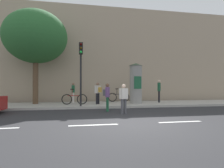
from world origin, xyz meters
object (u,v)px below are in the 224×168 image
object	(u,v)px
traffic_light	(81,63)
poster_column	(136,83)
pedestrian_in_red_top	(73,91)
pedestrian_near_pole	(124,97)
bicycle_leaning	(74,99)
pedestrian_tallest	(107,95)
street_tree	(36,37)
pedestrian_with_bag	(159,89)
pedestrian_in_dark_shirt	(98,91)
bicycle_upright	(119,97)

from	to	relation	value
traffic_light	poster_column	xyz separation A→B (m)	(4.07, 1.43, -1.21)
pedestrian_in_red_top	pedestrian_near_pole	bearing A→B (deg)	-64.52
bicycle_leaning	pedestrian_tallest	bearing A→B (deg)	-56.60
street_tree	pedestrian_tallest	size ratio (longest dim) A/B	4.28
bicycle_leaning	pedestrian_near_pole	bearing A→B (deg)	-57.93
traffic_light	pedestrian_in_red_top	bearing A→B (deg)	100.34
bicycle_leaning	pedestrian_with_bag	bearing A→B (deg)	4.93
street_tree	pedestrian_in_dark_shirt	size ratio (longest dim) A/B	4.41
pedestrian_with_bag	pedestrian_in_dark_shirt	size ratio (longest dim) A/B	1.16
poster_column	bicycle_leaning	bearing A→B (deg)	-179.18
traffic_light	pedestrian_in_dark_shirt	xyz separation A→B (m)	(1.23, 1.28, -1.81)
traffic_light	pedestrian_with_bag	distance (m)	6.66
pedestrian_near_pole	bicycle_leaning	xyz separation A→B (m)	(-2.53, 4.04, -0.33)
street_tree	pedestrian_near_pole	xyz separation A→B (m)	(5.31, -5.04, -4.12)
pedestrian_in_red_top	bicycle_leaning	distance (m)	1.60
pedestrian_near_pole	pedestrian_with_bag	xyz separation A→B (m)	(4.02, 4.61, 0.33)
pedestrian_tallest	pedestrian_with_bag	bearing A→B (deg)	35.78
pedestrian_tallest	pedestrian_in_red_top	size ratio (longest dim) A/B	1.02
pedestrian_with_bag	bicycle_leaning	world-z (taller)	pedestrian_with_bag
traffic_light	pedestrian_tallest	bearing A→B (deg)	-45.14
pedestrian_tallest	poster_column	bearing A→B (deg)	47.69
traffic_light	pedestrian_near_pole	size ratio (longest dim) A/B	2.65
poster_column	bicycle_upright	world-z (taller)	poster_column
pedestrian_with_bag	bicycle_leaning	size ratio (longest dim) A/B	1.01
pedestrian_with_bag	pedestrian_in_red_top	bearing A→B (deg)	171.92
traffic_light	pedestrian_in_red_top	distance (m)	3.45
traffic_light	bicycle_upright	bearing A→B (deg)	45.40
pedestrian_near_pole	pedestrian_tallest	bearing A→B (deg)	118.85
pedestrian_tallest	pedestrian_near_pole	bearing A→B (deg)	-61.15
street_tree	bicycle_leaning	xyz separation A→B (m)	(2.78, -0.99, -4.46)
pedestrian_in_red_top	pedestrian_in_dark_shirt	xyz separation A→B (m)	(1.75, -1.60, 0.02)
pedestrian_in_red_top	pedestrian_with_bag	bearing A→B (deg)	-8.08
bicycle_leaning	bicycle_upright	xyz separation A→B (m)	(3.58, 1.85, 0.00)
bicycle_leaning	pedestrian_in_dark_shirt	bearing A→B (deg)	-2.99
street_tree	pedestrian_in_red_top	world-z (taller)	street_tree
pedestrian_with_bag	pedestrian_tallest	bearing A→B (deg)	-144.22
pedestrian_tallest	pedestrian_in_dark_shirt	xyz separation A→B (m)	(-0.22, 2.73, 0.13)
pedestrian_tallest	bicycle_leaning	world-z (taller)	pedestrian_tallest
traffic_light	pedestrian_in_red_top	world-z (taller)	traffic_light
traffic_light	bicycle_leaning	world-z (taller)	traffic_light
pedestrian_near_pole	bicycle_upright	bearing A→B (deg)	79.95
pedestrian_near_pole	pedestrian_in_dark_shirt	distance (m)	4.07
street_tree	pedestrian_in_dark_shirt	bearing A→B (deg)	-13.70
bicycle_upright	pedestrian_in_dark_shirt	bearing A→B (deg)	-135.11
pedestrian_in_red_top	pedestrian_with_bag	distance (m)	6.74
bicycle_upright	pedestrian_tallest	bearing A→B (deg)	-110.22
pedestrian_near_pole	pedestrian_in_red_top	bearing A→B (deg)	115.48
poster_column	pedestrian_with_bag	size ratio (longest dim) A/B	1.68
pedestrian_tallest	bicycle_upright	world-z (taller)	pedestrian_tallest
pedestrian_near_pole	pedestrian_in_dark_shirt	size ratio (longest dim) A/B	0.99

